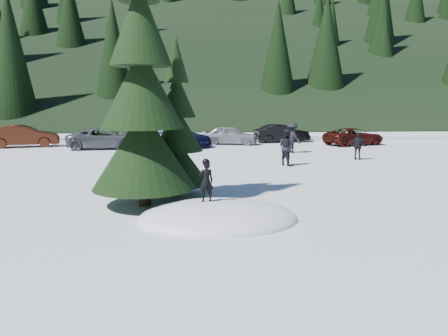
{
  "coord_description": "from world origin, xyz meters",
  "views": [
    {
      "loc": [
        -0.68,
        -11.74,
        3.28
      ],
      "look_at": [
        0.32,
        2.17,
        1.1
      ],
      "focal_mm": 35.0,
      "sensor_mm": 36.0,
      "label": 1
    }
  ],
  "objects": [
    {
      "name": "spruce_short",
      "position": [
        -1.2,
        3.2,
        2.1
      ],
      "size": [
        2.2,
        2.2,
        5.37
      ],
      "color": "black",
      "rests_on": "ground"
    },
    {
      "name": "adult_2",
      "position": [
        5.55,
        15.02,
        0.95
      ],
      "size": [
        1.24,
        1.41,
        1.89
      ],
      "primitive_type": "imported",
      "rotation": [
        0.0,
        0.0,
        2.12
      ],
      "color": "black",
      "rests_on": "ground"
    },
    {
      "name": "adult_1",
      "position": [
        8.43,
        11.59,
        0.76
      ],
      "size": [
        0.94,
        0.84,
        1.53
      ],
      "primitive_type": "imported",
      "rotation": [
        0.0,
        0.0,
        2.5
      ],
      "color": "black",
      "rests_on": "ground"
    },
    {
      "name": "car_3",
      "position": [
        -1.88,
        19.0,
        0.76
      ],
      "size": [
        5.62,
        3.74,
        1.51
      ],
      "primitive_type": "imported",
      "rotation": [
        0.0,
        0.0,
        1.23
      ],
      "color": "black",
      "rests_on": "ground"
    },
    {
      "name": "adult_0",
      "position": [
        4.04,
        9.81,
        0.92
      ],
      "size": [
        1.08,
        1.14,
        1.85
      ],
      "primitive_type": "imported",
      "rotation": [
        0.0,
        0.0,
        2.17
      ],
      "color": "black",
      "rests_on": "ground"
    },
    {
      "name": "car_6",
      "position": [
        11.11,
        19.36,
        0.63
      ],
      "size": [
        4.94,
        3.45,
        1.25
      ],
      "primitive_type": "imported",
      "rotation": [
        0.0,
        0.0,
        1.91
      ],
      "color": "#390F0A",
      "rests_on": "ground"
    },
    {
      "name": "ground",
      "position": [
        0.0,
        0.0,
        0.0
      ],
      "size": [
        200.0,
        200.0,
        0.0
      ],
      "primitive_type": "plane",
      "color": "white",
      "rests_on": "ground"
    },
    {
      "name": "car_1",
      "position": [
        -12.47,
        19.71,
        0.77
      ],
      "size": [
        4.94,
        2.88,
        1.54
      ],
      "primitive_type": "imported",
      "rotation": [
        0.0,
        0.0,
        1.86
      ],
      "color": "#3D170B",
      "rests_on": "ground"
    },
    {
      "name": "car_2",
      "position": [
        -6.56,
        18.21,
        0.7
      ],
      "size": [
        5.24,
        2.74,
        1.41
      ],
      "primitive_type": "imported",
      "rotation": [
        0.0,
        0.0,
        1.65
      ],
      "color": "#4F5157",
      "rests_on": "ground"
    },
    {
      "name": "forest_hillside",
      "position": [
        0.0,
        54.0,
        12.5
      ],
      "size": [
        200.0,
        60.0,
        25.0
      ],
      "primitive_type": null,
      "color": "black",
      "rests_on": "ground"
    },
    {
      "name": "car_5",
      "position": [
        6.27,
        21.9,
        0.7
      ],
      "size": [
        4.45,
        2.2,
        1.4
      ],
      "primitive_type": "imported",
      "rotation": [
        0.0,
        0.0,
        1.75
      ],
      "color": "black",
      "rests_on": "ground"
    },
    {
      "name": "car_4",
      "position": [
        2.12,
        20.46,
        0.69
      ],
      "size": [
        4.35,
        2.6,
        1.39
      ],
      "primitive_type": "imported",
      "rotation": [
        0.0,
        0.0,
        1.32
      ],
      "color": "gray",
      "rests_on": "ground"
    },
    {
      "name": "spruce_tall",
      "position": [
        -2.2,
        1.8,
        3.32
      ],
      "size": [
        3.2,
        3.2,
        8.6
      ],
      "color": "black",
      "rests_on": "ground"
    },
    {
      "name": "child_skier",
      "position": [
        -0.32,
        0.15,
        1.05
      ],
      "size": [
        0.46,
        0.36,
        1.13
      ],
      "primitive_type": "imported",
      "rotation": [
        0.0,
        0.0,
        3.37
      ],
      "color": "black",
      "rests_on": "snow_mound"
    },
    {
      "name": "snow_mound",
      "position": [
        0.0,
        0.0,
        0.0
      ],
      "size": [
        4.48,
        3.52,
        0.96
      ],
      "primitive_type": "ellipsoid",
      "color": "white",
      "rests_on": "ground"
    }
  ]
}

